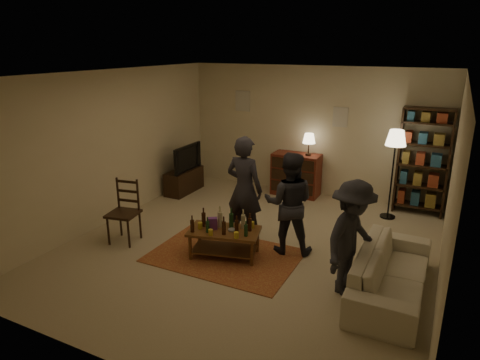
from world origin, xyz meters
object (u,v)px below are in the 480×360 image
Objects in this scene: coffee_table at (224,233)px; floor_lamp at (396,144)px; dresser at (296,173)px; bookshelf at (423,161)px; sofa at (391,273)px; person_by_sofa at (352,238)px; dining_chair at (125,208)px; tv_stand at (184,175)px; person_right at (289,203)px; person_left at (244,189)px.

coffee_table is 3.53m from floor_lamp.
dresser is 0.67× the size of bookshelf.
bookshelf is at bearing -0.82° from sofa.
dresser is at bearing 45.43° from person_by_sofa.
tv_stand reaches higher than dining_chair.
dresser is (2.25, 0.91, 0.09)m from tv_stand.
dining_chair is 2.66m from person_right.
person_left is (-2.46, -2.55, -0.16)m from bookshelf.
floor_lamp is 2.52m from person_right.
sofa is (4.64, -2.20, -0.08)m from tv_stand.
floor_lamp reaches higher than tv_stand.
bookshelf reaches higher than tv_stand.
bookshelf is (4.18, 3.45, 0.48)m from dining_chair.
floor_lamp is 2.92m from sofa.
dresser is 2.50m from bookshelf.
dining_chair is at bearing -172.74° from coffee_table.
person_right reaches higher than dining_chair.
dining_chair is 0.63× the size of floor_lamp.
sofa is 2.56m from person_left.
person_right is at bearing 7.74° from dining_chair.
person_right is at bearing -122.24° from bookshelf.
person_left is at bearing -134.01° from bookshelf.
dining_chair is 3.64m from person_by_sofa.
dining_chair is at bearing -141.65° from floor_lamp.
dining_chair reaches higher than sofa.
person_right is (2.52, 0.81, 0.24)m from dining_chair.
person_by_sofa is at bearing -30.12° from tv_stand.
coffee_table is 1.08m from person_right.
person_right reaches higher than dresser.
tv_stand is 2.77m from person_left.
dresser is 0.85× the size of person_right.
floor_lamp is at bearing 14.02° from person_by_sofa.
floor_lamp reaches higher than coffee_table.
tv_stand reaches higher than sofa.
person_left is at bearing -35.12° from tv_stand.
floor_lamp is 0.95× the size of person_left.
dresser is 2.23m from floor_lamp.
person_left reaches higher than floor_lamp.
bookshelf is at bearing 29.37° from dining_chair.
person_by_sofa is at bearing 112.25° from sofa.
bookshelf is at bearing -138.45° from person_right.
bookshelf is at bearing 6.58° from person_by_sofa.
coffee_table is 0.67× the size of person_left.
coffee_table is at bearing -126.36° from floor_lamp.
coffee_table is at bearing 94.79° from person_left.
sofa is 0.71m from person_by_sofa.
dining_chair is at bearing 32.87° from person_left.
person_left is at bearing 89.60° from coffee_table.
tv_stand is (-2.22, 2.25, -0.00)m from coffee_table.
dining_chair is at bearing -117.26° from dresser.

